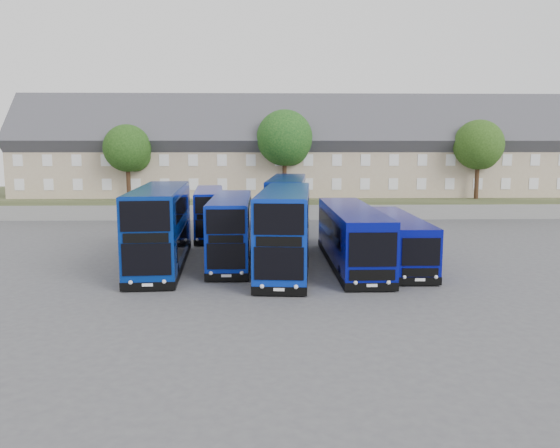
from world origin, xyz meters
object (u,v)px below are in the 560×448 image
at_px(coach_east_a, 351,237).
at_px(tree_west, 129,150).
at_px(dd_front_mid, 231,231).
at_px(tree_far, 507,144).
at_px(dd_front_left, 161,228).
at_px(tree_mid, 286,140).
at_px(tree_east, 480,147).

height_order(coach_east_a, tree_west, tree_west).
height_order(dd_front_mid, tree_far, tree_far).
bearing_deg(tree_far, coach_east_a, -127.54).
relative_size(dd_front_left, tree_west, 1.64).
bearing_deg(tree_far, dd_front_mid, -136.68).
distance_m(coach_east_a, tree_west, 30.14).
relative_size(dd_front_left, tree_mid, 1.36).
distance_m(dd_front_left, tree_far, 45.90).
distance_m(dd_front_left, tree_east, 36.85).
height_order(tree_mid, tree_far, tree_mid).
relative_size(dd_front_mid, tree_far, 1.23).
xyz_separation_m(dd_front_left, tree_mid, (8.64, 23.15, 5.65)).
bearing_deg(dd_front_left, tree_mid, 65.57).
distance_m(coach_east_a, tree_mid, 24.12).
bearing_deg(dd_front_left, tree_far, 36.59).
height_order(coach_east_a, tree_far, tree_far).
bearing_deg(dd_front_left, coach_east_a, -3.49).
bearing_deg(tree_west, tree_far, 9.46).
bearing_deg(coach_east_a, tree_east, 53.08).
distance_m(tree_west, tree_mid, 16.04).
distance_m(dd_front_mid, tree_far, 42.09).
relative_size(tree_mid, tree_east, 1.12).
distance_m(dd_front_left, dd_front_mid, 4.43).
bearing_deg(tree_mid, coach_east_a, -81.87).
height_order(dd_front_left, dd_front_mid, dd_front_left).
relative_size(tree_west, tree_far, 0.88).
height_order(coach_east_a, tree_mid, tree_mid).
bearing_deg(tree_east, dd_front_left, -141.66).
xyz_separation_m(tree_west, tree_east, (36.00, 0.00, 0.34)).
xyz_separation_m(dd_front_mid, tree_east, (24.34, 21.61, 5.31)).
xyz_separation_m(coach_east_a, tree_east, (16.71, 22.55, 5.60)).
relative_size(coach_east_a, tree_west, 1.75).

